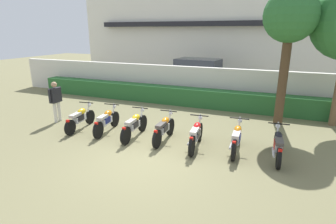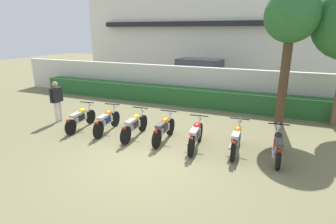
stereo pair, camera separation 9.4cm
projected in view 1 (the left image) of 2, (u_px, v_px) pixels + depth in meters
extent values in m
plane|color=olive|center=(145.00, 160.00, 7.77)|extent=(60.00, 60.00, 0.00)
cube|color=silver|center=(238.00, 29.00, 21.62)|extent=(24.85, 6.00, 7.42)
cube|color=black|center=(232.00, 23.00, 18.64)|extent=(20.87, 0.50, 0.36)
cube|color=silver|center=(206.00, 86.00, 13.57)|extent=(23.61, 0.30, 1.84)
cube|color=#28602D|center=(202.00, 98.00, 13.09)|extent=(18.89, 0.70, 0.88)
cube|color=black|center=(201.00, 77.00, 17.17)|extent=(4.68, 2.35, 1.00)
cube|color=#2D333D|center=(198.00, 64.00, 17.02)|extent=(2.88, 2.00, 0.65)
cylinder|color=black|center=(228.00, 83.00, 17.34)|extent=(0.70, 0.30, 0.68)
cylinder|color=black|center=(219.00, 88.00, 15.79)|extent=(0.70, 0.30, 0.68)
cylinder|color=black|center=(184.00, 79.00, 18.79)|extent=(0.70, 0.30, 0.68)
cylinder|color=black|center=(172.00, 83.00, 17.23)|extent=(0.70, 0.30, 0.68)
cylinder|color=#4C3823|center=(283.00, 81.00, 10.33)|extent=(0.34, 0.34, 3.43)
sphere|color=#2D6B33|center=(291.00, 15.00, 9.64)|extent=(1.94, 1.94, 1.94)
cylinder|color=black|center=(90.00, 117.00, 10.72)|extent=(0.14, 0.57, 0.56)
cylinder|color=black|center=(70.00, 128.00, 9.54)|extent=(0.14, 0.57, 0.56)
cube|color=silver|center=(80.00, 119.00, 10.04)|extent=(0.26, 0.62, 0.22)
ellipsoid|color=yellow|center=(82.00, 111.00, 10.13)|extent=(0.26, 0.46, 0.22)
cube|color=beige|center=(75.00, 115.00, 9.77)|extent=(0.25, 0.54, 0.10)
cube|color=red|center=(68.00, 121.00, 9.37)|extent=(0.11, 0.09, 0.08)
cylinder|color=silver|center=(88.00, 110.00, 10.54)|extent=(0.07, 0.23, 0.65)
cylinder|color=black|center=(86.00, 103.00, 10.37)|extent=(0.60, 0.09, 0.04)
sphere|color=silver|center=(89.00, 105.00, 10.59)|extent=(0.14, 0.14, 0.14)
cylinder|color=silver|center=(73.00, 124.00, 9.88)|extent=(0.12, 0.55, 0.07)
cube|color=black|center=(79.00, 118.00, 9.98)|extent=(0.27, 0.38, 0.20)
cylinder|color=black|center=(115.00, 119.00, 10.40)|extent=(0.16, 0.60, 0.60)
cylinder|color=black|center=(98.00, 130.00, 9.24)|extent=(0.16, 0.60, 0.60)
cube|color=silver|center=(106.00, 121.00, 9.73)|extent=(0.27, 0.62, 0.22)
ellipsoid|color=orange|center=(108.00, 113.00, 9.82)|extent=(0.27, 0.46, 0.22)
cube|color=beige|center=(103.00, 117.00, 9.46)|extent=(0.26, 0.54, 0.10)
cube|color=red|center=(96.00, 123.00, 9.06)|extent=(0.11, 0.09, 0.08)
cylinder|color=silver|center=(113.00, 112.00, 10.22)|extent=(0.08, 0.23, 0.65)
cylinder|color=black|center=(112.00, 104.00, 10.05)|extent=(0.60, 0.10, 0.04)
sphere|color=silver|center=(114.00, 107.00, 10.27)|extent=(0.14, 0.14, 0.14)
cylinder|color=silver|center=(100.00, 126.00, 9.57)|extent=(0.13, 0.55, 0.07)
cube|color=navy|center=(105.00, 120.00, 9.67)|extent=(0.28, 0.38, 0.20)
cylinder|color=black|center=(143.00, 123.00, 9.92)|extent=(0.12, 0.61, 0.61)
cylinder|color=black|center=(126.00, 136.00, 8.74)|extent=(0.12, 0.61, 0.61)
cube|color=silver|center=(134.00, 125.00, 9.24)|extent=(0.23, 0.61, 0.22)
ellipsoid|color=yellow|center=(136.00, 118.00, 9.33)|extent=(0.24, 0.45, 0.22)
cube|color=#B2ADA3|center=(131.00, 122.00, 8.98)|extent=(0.22, 0.53, 0.10)
cube|color=red|center=(124.00, 129.00, 8.57)|extent=(0.10, 0.08, 0.08)
cylinder|color=silver|center=(141.00, 116.00, 9.75)|extent=(0.06, 0.23, 0.65)
cylinder|color=black|center=(140.00, 108.00, 9.57)|extent=(0.60, 0.06, 0.04)
sphere|color=silver|center=(142.00, 110.00, 9.79)|extent=(0.14, 0.14, 0.14)
cylinder|color=silver|center=(128.00, 131.00, 9.09)|extent=(0.09, 0.55, 0.07)
cube|color=black|center=(133.00, 124.00, 9.18)|extent=(0.26, 0.37, 0.20)
cylinder|color=black|center=(170.00, 127.00, 9.56)|extent=(0.10, 0.61, 0.60)
cylinder|color=black|center=(157.00, 139.00, 8.48)|extent=(0.10, 0.61, 0.60)
cube|color=silver|center=(164.00, 129.00, 8.93)|extent=(0.21, 0.60, 0.22)
ellipsoid|color=orange|center=(165.00, 121.00, 9.02)|extent=(0.23, 0.44, 0.22)
cube|color=#4C4742|center=(161.00, 125.00, 8.67)|extent=(0.21, 0.52, 0.10)
cube|color=red|center=(156.00, 132.00, 8.31)|extent=(0.10, 0.08, 0.08)
cylinder|color=silver|center=(169.00, 119.00, 9.39)|extent=(0.05, 0.23, 0.65)
cylinder|color=black|center=(169.00, 111.00, 9.21)|extent=(0.60, 0.05, 0.04)
sphere|color=silver|center=(171.00, 113.00, 9.43)|extent=(0.14, 0.14, 0.14)
cylinder|color=silver|center=(157.00, 134.00, 8.79)|extent=(0.08, 0.55, 0.07)
cube|color=black|center=(163.00, 128.00, 8.87)|extent=(0.25, 0.36, 0.20)
cylinder|color=black|center=(200.00, 132.00, 9.02)|extent=(0.14, 0.63, 0.63)
cylinder|color=black|center=(192.00, 146.00, 7.92)|extent=(0.14, 0.63, 0.63)
cube|color=silver|center=(196.00, 135.00, 8.38)|extent=(0.25, 0.61, 0.22)
ellipsoid|color=red|center=(197.00, 126.00, 8.47)|extent=(0.26, 0.46, 0.22)
cube|color=beige|center=(194.00, 131.00, 8.11)|extent=(0.24, 0.53, 0.10)
cube|color=red|center=(191.00, 139.00, 7.75)|extent=(0.11, 0.09, 0.08)
cylinder|color=silver|center=(199.00, 124.00, 8.84)|extent=(0.07, 0.23, 0.65)
cylinder|color=black|center=(199.00, 115.00, 8.67)|extent=(0.60, 0.09, 0.04)
sphere|color=silver|center=(200.00, 118.00, 8.89)|extent=(0.14, 0.14, 0.14)
cylinder|color=silver|center=(190.00, 141.00, 8.22)|extent=(0.12, 0.55, 0.07)
cube|color=black|center=(196.00, 134.00, 8.32)|extent=(0.27, 0.38, 0.20)
cylinder|color=black|center=(239.00, 135.00, 8.74)|extent=(0.11, 0.62, 0.62)
cylinder|color=black|center=(234.00, 150.00, 7.64)|extent=(0.11, 0.62, 0.62)
cube|color=silver|center=(237.00, 138.00, 8.10)|extent=(0.22, 0.61, 0.22)
ellipsoid|color=orange|center=(238.00, 129.00, 8.19)|extent=(0.23, 0.45, 0.22)
cube|color=beige|center=(236.00, 135.00, 7.83)|extent=(0.22, 0.53, 0.10)
cube|color=red|center=(234.00, 143.00, 7.47)|extent=(0.10, 0.08, 0.08)
cylinder|color=silver|center=(239.00, 127.00, 8.56)|extent=(0.06, 0.23, 0.65)
cylinder|color=black|center=(240.00, 118.00, 8.39)|extent=(0.60, 0.05, 0.04)
sphere|color=silver|center=(240.00, 121.00, 8.61)|extent=(0.14, 0.14, 0.14)
cylinder|color=silver|center=(231.00, 145.00, 7.96)|extent=(0.09, 0.55, 0.07)
cube|color=navy|center=(236.00, 138.00, 8.04)|extent=(0.25, 0.37, 0.20)
cylinder|color=black|center=(276.00, 141.00, 8.31)|extent=(0.13, 0.59, 0.59)
cylinder|color=black|center=(279.00, 159.00, 7.19)|extent=(0.13, 0.59, 0.59)
cube|color=silver|center=(278.00, 145.00, 7.66)|extent=(0.24, 0.61, 0.22)
ellipsoid|color=black|center=(279.00, 136.00, 7.75)|extent=(0.25, 0.45, 0.22)
cube|color=#4C4742|center=(279.00, 142.00, 7.39)|extent=(0.24, 0.53, 0.10)
cube|color=red|center=(280.00, 151.00, 7.02)|extent=(0.11, 0.09, 0.08)
cylinder|color=silver|center=(277.00, 133.00, 8.14)|extent=(0.07, 0.23, 0.65)
cylinder|color=black|center=(279.00, 124.00, 7.96)|extent=(0.60, 0.08, 0.04)
sphere|color=silver|center=(278.00, 126.00, 8.18)|extent=(0.14, 0.14, 0.14)
cylinder|color=silver|center=(273.00, 152.00, 7.51)|extent=(0.11, 0.55, 0.07)
cube|color=#A51414|center=(278.00, 144.00, 7.60)|extent=(0.26, 0.38, 0.20)
cylinder|color=silver|center=(59.00, 111.00, 11.04)|extent=(0.13, 0.13, 0.82)
cylinder|color=silver|center=(55.00, 113.00, 10.84)|extent=(0.13, 0.13, 0.82)
cube|color=#232328|center=(55.00, 95.00, 10.74)|extent=(0.22, 0.48, 0.58)
cylinder|color=#232328|center=(60.00, 93.00, 10.99)|extent=(0.09, 0.09, 0.55)
cylinder|color=#232328|center=(50.00, 96.00, 10.48)|extent=(0.09, 0.09, 0.55)
sphere|color=tan|center=(54.00, 85.00, 10.61)|extent=(0.22, 0.22, 0.22)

